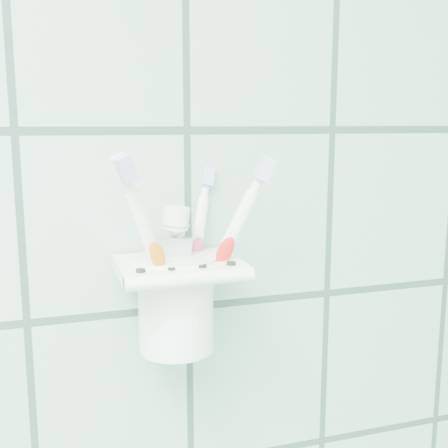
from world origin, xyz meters
name	(u,v)px	position (x,y,z in m)	size (l,w,h in m)	color
holder_bracket	(179,268)	(0.65, 1.15, 1.31)	(0.12, 0.10, 0.04)	white
cup	(176,299)	(0.65, 1.16, 1.27)	(0.08, 0.08, 0.10)	white
toothbrush_pink	(185,242)	(0.65, 1.15, 1.33)	(0.07, 0.05, 0.20)	white
toothbrush_blue	(182,253)	(0.65, 1.15, 1.32)	(0.05, 0.06, 0.18)	white
toothbrush_orange	(178,243)	(0.65, 1.15, 1.33)	(0.09, 0.03, 0.20)	white
toothpaste_tube	(163,264)	(0.64, 1.16, 1.31)	(0.05, 0.03, 0.14)	silver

